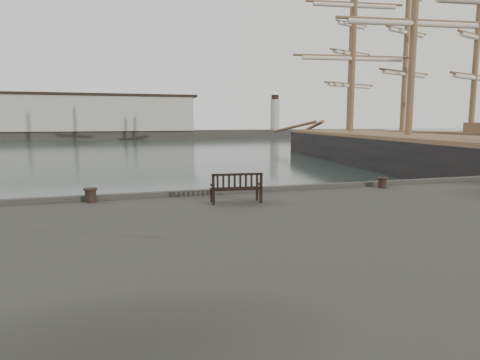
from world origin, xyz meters
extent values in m
plane|color=black|center=(0.00, 0.00, 0.00)|extent=(400.00, 400.00, 0.00)
cube|color=#383530|center=(0.00, 92.00, 1.00)|extent=(140.00, 8.00, 2.00)
cube|color=#9C9A90|center=(-8.00, 92.00, 6.00)|extent=(46.00, 9.00, 8.00)
cube|color=black|center=(-8.00, 92.00, 10.30)|extent=(48.00, 9.50, 0.60)
cylinder|color=#9C9A90|center=(38.00, 92.00, 6.00)|extent=(2.40, 2.40, 8.00)
sphere|color=silver|center=(38.00, 92.00, 11.40)|extent=(1.61, 1.61, 1.61)
cube|color=black|center=(-1.44, -2.02, 2.03)|extent=(1.76, 0.75, 0.04)
cube|color=black|center=(-1.47, -2.27, 2.29)|extent=(1.71, 0.22, 0.51)
cube|color=black|center=(-1.44, -2.02, 1.80)|extent=(1.65, 0.65, 0.47)
cylinder|color=black|center=(-6.13, -0.50, 1.80)|extent=(0.52, 0.52, 0.48)
cylinder|color=black|center=(5.22, -0.79, 1.78)|extent=(0.50, 0.50, 0.44)
cube|color=black|center=(20.98, 17.36, 0.46)|extent=(15.52, 46.56, 4.57)
cube|color=brown|center=(20.98, 17.36, 2.89)|extent=(14.94, 45.59, 0.30)
cylinder|color=brown|center=(22.79, 30.04, 15.82)|extent=(0.64, 0.64, 26.15)
cube|color=black|center=(32.20, 32.61, 0.45)|extent=(17.11, 32.25, 4.54)
cube|color=brown|center=(32.20, 32.61, 2.88)|extent=(16.58, 31.54, 0.30)
cylinder|color=brown|center=(35.19, 24.23, 12.38)|extent=(0.64, 0.64, 19.31)
cylinder|color=brown|center=(32.20, 32.61, 14.09)|extent=(0.64, 0.64, 22.72)
cylinder|color=brown|center=(29.21, 41.00, 12.72)|extent=(0.64, 0.64, 20.00)
camera|label=1|loc=(-5.57, -15.61, 4.29)|focal=32.00mm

